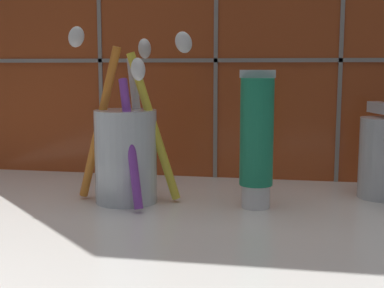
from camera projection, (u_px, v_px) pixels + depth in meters
sink_counter at (172, 228)px, 51.08cm from camera, size 61.08×39.79×2.00cm
tile_wall_backsplash at (205, 17)px, 67.61cm from camera, size 71.08×1.72×44.87cm
toothbrush_cup at (127, 149)px, 56.29cm from camera, size 13.22×11.16×18.63cm
toothpaste_tube at (257, 141)px, 53.71cm from camera, size 3.54×3.37×13.96cm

